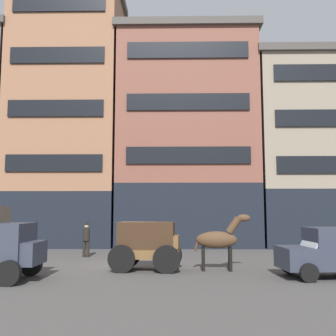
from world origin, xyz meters
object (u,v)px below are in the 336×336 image
Objects in this scene: sedan_dark at (331,252)px; pedestrian_officer at (86,238)px; draft_horse at (219,239)px; fire_hydrant_curbside at (118,245)px; cargo_wagon at (148,242)px.

sedan_dark is 2.13× the size of pedestrian_officer.
fire_hydrant_curbside is at bearing 129.82° from draft_horse.
cargo_wagon is at bearing 167.98° from sedan_dark.
cargo_wagon is 1.67× the size of pedestrian_officer.
sedan_dark is (3.97, -1.47, -0.36)m from draft_horse.
cargo_wagon is 1.27× the size of draft_horse.
sedan_dark is (6.92, -1.47, -0.23)m from cargo_wagon.
sedan_dark is at bearing -39.86° from fire_hydrant_curbside.
draft_horse reaches higher than sedan_dark.
cargo_wagon reaches higher than fire_hydrant_curbside.
cargo_wagon is at bearing -70.85° from fire_hydrant_curbside.
sedan_dark is at bearing -20.32° from draft_horse.
draft_horse is at bearing -0.06° from cargo_wagon.
pedestrian_officer reaches higher than fire_hydrant_curbside.
fire_hydrant_curbside is at bearing 140.14° from sedan_dark.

